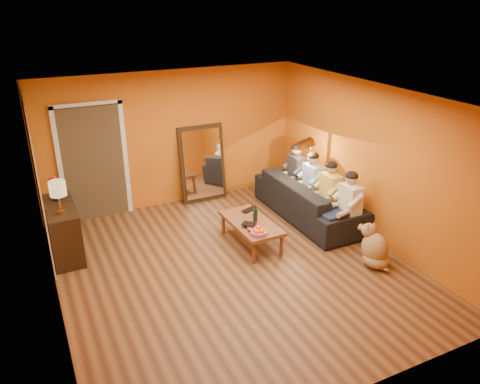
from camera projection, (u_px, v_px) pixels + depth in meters
name	position (u px, v px, depth m)	size (l,w,h in m)	color
room_shell	(223.00, 181.00, 6.95)	(5.00, 5.50, 2.60)	brown
white_accent	(36.00, 177.00, 7.09)	(0.02, 1.90, 2.58)	white
doorway_recess	(93.00, 162.00, 8.48)	(1.06, 0.30, 2.10)	#3F2D19
door_jamb_left	(60.00, 168.00, 8.15)	(0.08, 0.06, 2.20)	white
door_jamb_right	(125.00, 159.00, 8.61)	(0.08, 0.06, 2.20)	white
door_header	(86.00, 104.00, 7.96)	(1.22, 0.06, 0.08)	white
mirror_frame	(202.00, 163.00, 9.25)	(0.92, 0.06, 1.52)	black
mirror_glass	(203.00, 164.00, 9.22)	(0.78, 0.02, 1.36)	white
sideboard	(63.00, 230.00, 7.37)	(0.44, 1.18, 0.85)	black
table_lamp	(59.00, 198.00, 6.86)	(0.24, 0.24, 0.51)	beige
sofa	(309.00, 199.00, 8.64)	(0.97, 2.47, 0.72)	black
coffee_table	(251.00, 233.00, 7.74)	(0.62, 1.22, 0.42)	brown
floor_lamp	(309.00, 177.00, 8.67)	(0.30, 0.24, 1.44)	#BF8438
dog	(375.00, 245.00, 7.09)	(0.37, 0.58, 0.69)	#9C7E46
person_far_left	(350.00, 206.00, 7.76)	(0.70, 0.44, 1.22)	beige
person_mid_left	(330.00, 194.00, 8.22)	(0.70, 0.44, 1.22)	gold
person_mid_right	(312.00, 184.00, 8.67)	(0.70, 0.44, 1.22)	#8BB4D7
person_far_right	(296.00, 174.00, 9.13)	(0.70, 0.44, 1.22)	#2F2F33
fruit_bowl	(259.00, 230.00, 7.21)	(0.26, 0.26, 0.16)	#C04381
wine_bottle	(255.00, 214.00, 7.57)	(0.07, 0.07, 0.31)	black
tumbler	(254.00, 215.00, 7.79)	(0.09, 0.09, 0.09)	#B27F3F
laptop	(251.00, 211.00, 8.01)	(0.31, 0.20, 0.02)	black
book_lower	(247.00, 228.00, 7.41)	(0.18, 0.24, 0.02)	black
book_mid	(247.00, 227.00, 7.42)	(0.19, 0.27, 0.02)	red
book_upper	(247.00, 226.00, 7.39)	(0.16, 0.21, 0.02)	black
vase	(57.00, 194.00, 7.37)	(0.20, 0.20, 0.20)	black
flowers	(54.00, 180.00, 7.28)	(0.17, 0.17, 0.42)	red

